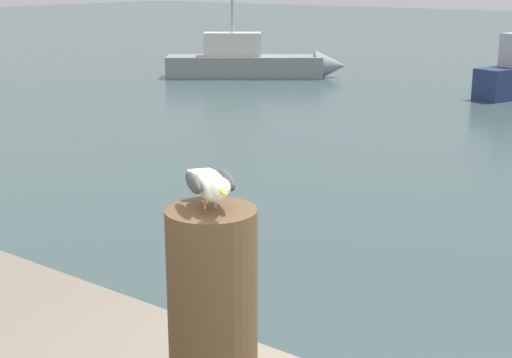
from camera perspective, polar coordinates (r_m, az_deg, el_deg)
name	(u,v)px	position (r m, az deg, el deg)	size (l,w,h in m)	color
mooring_post	(213,315)	(2.65, -3.31, -10.31)	(0.31, 0.31, 0.77)	#4C3823
seagull	(211,184)	(2.47, -3.44, -0.38)	(0.34, 0.27, 0.14)	tan
boat_grey	(258,63)	(22.51, 0.14, 8.82)	(4.85, 4.00, 3.25)	gray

